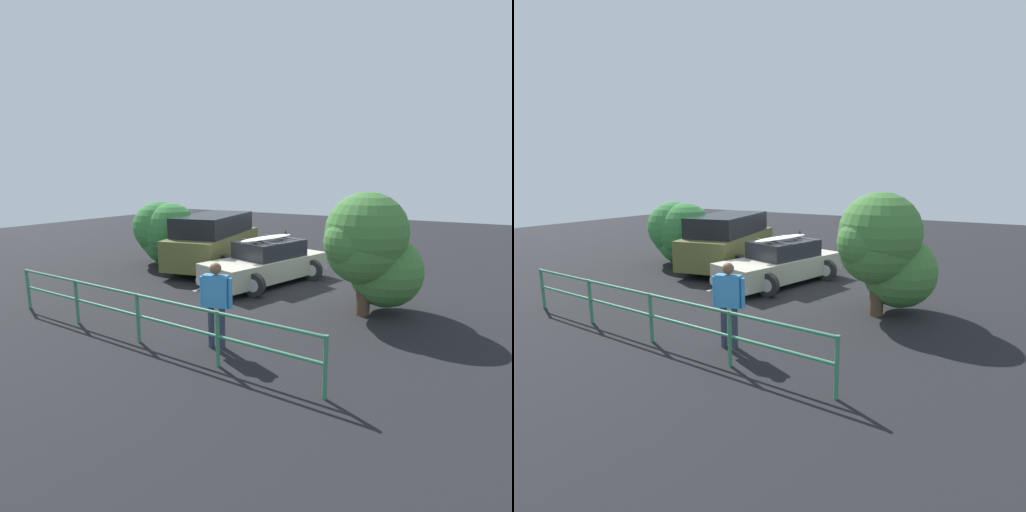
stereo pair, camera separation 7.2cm
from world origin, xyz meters
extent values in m
cube|color=black|center=(0.00, 0.00, -0.01)|extent=(44.00, 44.00, 0.02)
cube|color=silver|center=(1.92, -0.16, 0.00)|extent=(0.12, 3.77, 0.00)
cube|color=#B7B29E|center=(0.59, -0.16, 0.49)|extent=(2.58, 4.40, 0.62)
cube|color=#23262B|center=(0.55, -0.32, 1.06)|extent=(1.84, 2.27, 0.51)
cube|color=silver|center=(1.12, 1.80, 0.30)|extent=(1.56, 0.51, 0.14)
cube|color=silver|center=(0.07, -2.12, 0.30)|extent=(1.56, 0.51, 0.14)
cylinder|color=black|center=(0.15, 1.29, 0.33)|extent=(0.66, 0.18, 0.66)
cylinder|color=#B7B7BC|center=(0.15, 1.29, 0.33)|extent=(0.36, 0.19, 0.36)
cylinder|color=black|center=(1.69, 0.87, 0.33)|extent=(0.66, 0.18, 0.66)
cylinder|color=#B7B7BC|center=(1.69, 0.87, 0.33)|extent=(0.36, 0.19, 0.36)
cylinder|color=black|center=(-0.51, -1.19, 0.33)|extent=(0.66, 0.18, 0.66)
cylinder|color=#B7B7BC|center=(-0.51, -1.19, 0.33)|extent=(0.36, 0.19, 0.36)
cylinder|color=black|center=(1.03, -1.61, 0.33)|extent=(0.66, 0.18, 0.66)
cylinder|color=#B7B7BC|center=(1.03, -1.61, 0.33)|extent=(0.36, 0.19, 0.36)
cylinder|color=black|center=(0.69, 0.21, 1.35)|extent=(1.59, 0.45, 0.03)
cylinder|color=black|center=(0.41, -0.85, 1.35)|extent=(1.59, 0.45, 0.03)
ellipsoid|color=white|center=(0.56, -0.17, 1.41)|extent=(0.97, 2.20, 0.09)
cone|color=black|center=(0.35, -1.00, 1.53)|extent=(0.10, 0.10, 0.14)
cube|color=brown|center=(3.25, -1.08, 0.75)|extent=(2.73, 4.80, 1.00)
cube|color=black|center=(3.25, -1.08, 1.59)|extent=(2.38, 3.80, 0.68)
cylinder|color=black|center=(3.74, -3.38, 0.85)|extent=(0.72, 0.32, 0.70)
cylinder|color=black|center=(2.05, 0.05, 0.39)|extent=(0.78, 0.22, 0.78)
cylinder|color=#B7B7BC|center=(2.05, 0.05, 0.39)|extent=(0.43, 0.23, 0.43)
cylinder|color=black|center=(3.87, 0.45, 0.39)|extent=(0.78, 0.22, 0.78)
cylinder|color=#B7B7BC|center=(3.87, 0.45, 0.39)|extent=(0.43, 0.23, 0.43)
cylinder|color=black|center=(2.62, -2.60, 0.39)|extent=(0.78, 0.22, 0.78)
cylinder|color=#B7B7BC|center=(2.62, -2.60, 0.39)|extent=(0.43, 0.23, 0.43)
cylinder|color=black|center=(4.44, -2.20, 0.39)|extent=(0.78, 0.22, 0.78)
cylinder|color=#B7B7BC|center=(4.44, -2.20, 0.39)|extent=(0.43, 0.23, 0.43)
cylinder|color=#33384C|center=(-1.06, 4.48, 0.41)|extent=(0.12, 0.12, 0.82)
cylinder|color=#33384C|center=(-0.84, 4.54, 0.41)|extent=(0.12, 0.12, 0.82)
cube|color=#3D8ED1|center=(-0.95, 4.51, 1.13)|extent=(0.51, 0.30, 0.62)
sphere|color=brown|center=(-0.95, 4.51, 1.56)|extent=(0.22, 0.22, 0.22)
cylinder|color=#3D8ED1|center=(-1.23, 4.44, 1.10)|extent=(0.09, 0.09, 0.58)
cylinder|color=#3D8ED1|center=(-0.68, 4.58, 1.10)|extent=(0.09, 0.09, 0.58)
cylinder|color=#387F5B|center=(-3.40, 5.18, 0.50)|extent=(0.07, 0.07, 1.00)
cylinder|color=#387F5B|center=(-1.43, 5.13, 0.50)|extent=(0.07, 0.07, 1.00)
cylinder|color=#387F5B|center=(0.54, 5.09, 0.50)|extent=(0.07, 0.07, 1.00)
cylinder|color=#387F5B|center=(2.50, 5.04, 0.50)|extent=(0.07, 0.07, 1.00)
cylinder|color=#387F5B|center=(4.47, 5.00, 0.50)|extent=(0.07, 0.07, 1.00)
cylinder|color=#387F5B|center=(0.54, 5.09, 0.97)|extent=(7.88, 0.24, 0.06)
cylinder|color=#387F5B|center=(0.54, 5.09, 0.55)|extent=(7.88, 0.24, 0.06)
cylinder|color=#4C3828|center=(-2.83, 1.22, 0.30)|extent=(0.33, 0.33, 0.61)
sphere|color=#427A38|center=(-2.80, 1.16, 1.95)|extent=(1.92, 1.92, 1.92)
sphere|color=#427A38|center=(-2.55, 1.56, 1.77)|extent=(1.19, 1.19, 1.19)
sphere|color=#427A38|center=(-2.80, 1.02, 1.40)|extent=(1.40, 1.40, 1.40)
sphere|color=#427A38|center=(-3.21, 0.77, 1.02)|extent=(1.73, 1.73, 1.73)
sphere|color=#427A38|center=(-2.75, 1.21, 1.63)|extent=(1.74, 1.74, 1.74)
cylinder|color=#4C3828|center=(5.40, -0.55, 0.25)|extent=(0.35, 0.35, 0.50)
sphere|color=#387F3D|center=(5.35, -0.51, 1.41)|extent=(1.90, 1.90, 1.90)
sphere|color=#387F3D|center=(5.80, -0.68, 0.92)|extent=(1.17, 1.17, 1.17)
sphere|color=#387F3D|center=(5.15, -0.69, 0.92)|extent=(1.82, 1.82, 1.82)
sphere|color=#387F3D|center=(4.84, -0.59, 1.31)|extent=(2.02, 2.02, 2.02)
camera|label=1|loc=(-5.28, 10.32, 3.22)|focal=28.00mm
camera|label=2|loc=(-5.34, 10.28, 3.22)|focal=28.00mm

